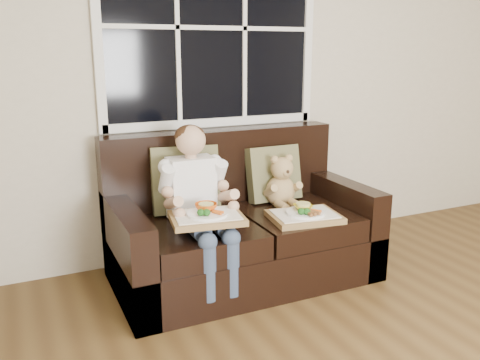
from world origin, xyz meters
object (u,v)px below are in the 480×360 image
loveseat (239,231)px  tray_left (207,216)px  tray_right (304,215)px  teddy_bear (281,185)px  child (197,192)px

loveseat → tray_left: 0.57m
tray_left → tray_right: tray_left is taller
tray_left → tray_right: 0.68m
loveseat → tray_right: size_ratio=3.57×
teddy_bear → tray_right: 0.36m
child → teddy_bear: bearing=11.8°
loveseat → tray_right: (0.31, -0.32, 0.17)m
teddy_bear → tray_left: bearing=-150.9°
loveseat → tray_left: (-0.36, -0.34, 0.27)m
tray_left → teddy_bear: bearing=36.4°
teddy_bear → tray_left: (-0.69, -0.36, -0.02)m
child → loveseat: bearing=19.8°
teddy_bear → tray_left: size_ratio=0.81×
teddy_bear → tray_left: 0.78m
child → teddy_bear: child is taller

